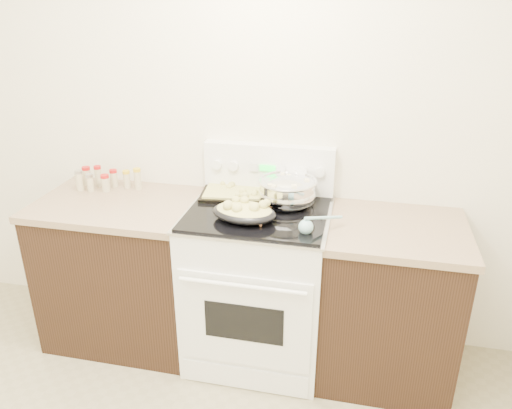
# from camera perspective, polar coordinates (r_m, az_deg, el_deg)

# --- Properties ---
(counter_left) EXTENTS (0.93, 0.67, 0.92)m
(counter_left) POSITION_cam_1_polar(r_m,az_deg,el_deg) (3.18, -14.64, -7.20)
(counter_left) COLOR black
(counter_left) RESTS_ON ground
(counter_right) EXTENTS (0.73, 0.67, 0.92)m
(counter_right) POSITION_cam_1_polar(r_m,az_deg,el_deg) (2.89, 14.82, -10.64)
(counter_right) COLOR black
(counter_right) RESTS_ON ground
(kitchen_range) EXTENTS (0.78, 0.73, 1.22)m
(kitchen_range) POSITION_cam_1_polar(r_m,az_deg,el_deg) (2.91, 0.24, -8.83)
(kitchen_range) COLOR white
(kitchen_range) RESTS_ON ground
(mixing_bowl) EXTENTS (0.42, 0.42, 0.19)m
(mixing_bowl) POSITION_cam_1_polar(r_m,az_deg,el_deg) (2.74, 3.57, 1.44)
(mixing_bowl) COLOR silver
(mixing_bowl) RESTS_ON kitchen_range
(roasting_pan) EXTENTS (0.37, 0.28, 0.12)m
(roasting_pan) POSITION_cam_1_polar(r_m,az_deg,el_deg) (2.56, -1.37, -0.78)
(roasting_pan) COLOR black
(roasting_pan) RESTS_ON kitchen_range
(baking_sheet) EXTENTS (0.43, 0.32, 0.06)m
(baking_sheet) POSITION_cam_1_polar(r_m,az_deg,el_deg) (2.88, -2.14, 1.39)
(baking_sheet) COLOR black
(baking_sheet) RESTS_ON kitchen_range
(wooden_spoon) EXTENTS (0.10, 0.28, 0.04)m
(wooden_spoon) POSITION_cam_1_polar(r_m,az_deg,el_deg) (2.58, -0.34, -1.53)
(wooden_spoon) COLOR tan
(wooden_spoon) RESTS_ON kitchen_range
(blue_ladle) EXTENTS (0.21, 0.20, 0.09)m
(blue_ladle) POSITION_cam_1_polar(r_m,az_deg,el_deg) (2.46, 6.00, -2.43)
(blue_ladle) COLOR #85BBC6
(blue_ladle) RESTS_ON kitchen_range
(spice_jars) EXTENTS (0.39, 0.15, 0.13)m
(spice_jars) POSITION_cam_1_polar(r_m,az_deg,el_deg) (3.17, -16.97, 2.80)
(spice_jars) COLOR #BFB28C
(spice_jars) RESTS_ON counter_left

